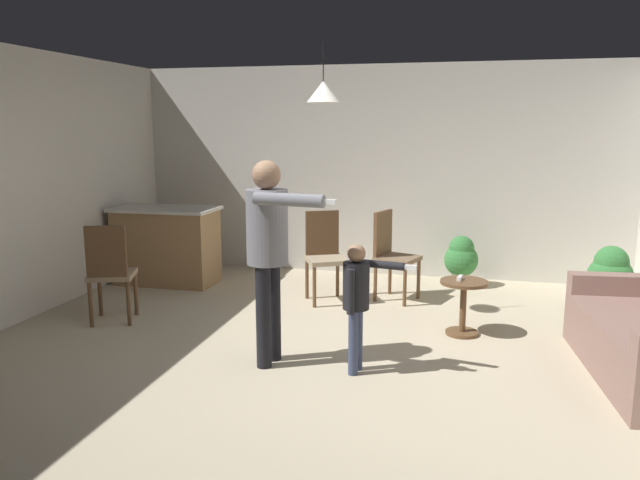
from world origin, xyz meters
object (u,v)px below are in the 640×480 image
Objects in this scene: potted_plant_corner at (461,259)px; spare_remote_on_table at (460,278)px; kitchen_counter at (167,245)px; person_adult at (269,240)px; person_child at (357,294)px; dining_chair_near_wall at (110,270)px; dining_chair_centre_back at (325,252)px; potted_plant_by_wall at (610,276)px; side_table_by_couch at (463,301)px; dining_chair_by_counter at (392,252)px.

potted_plant_corner is 1.78m from spare_remote_on_table.
kitchen_counter is 3.62m from potted_plant_corner.
person_adult is 0.82m from person_child.
kitchen_counter is at bearing -128.26° from person_adult.
person_adult is 1.67× the size of dining_chair_near_wall.
kitchen_counter is 2.10m from dining_chair_centre_back.
potted_plant_corner is 1.69m from potted_plant_by_wall.
potted_plant_corner is at bearing 14.90° from dining_chair_near_wall.
side_table_by_couch is 1.42m from person_child.
kitchen_counter is at bearing -169.28° from potted_plant_corner.
kitchen_counter is 1.21× the size of person_child.
side_table_by_couch is (3.60, -1.12, -0.15)m from kitchen_counter.
kitchen_counter reaches higher than potted_plant_by_wall.
dining_chair_near_wall is (0.22, -1.59, 0.07)m from kitchen_counter.
potted_plant_corner is (3.56, 0.67, -0.13)m from kitchen_counter.
kitchen_counter is at bearing 78.60° from dining_chair_near_wall.
side_table_by_couch is 0.83× the size of potted_plant_corner.
kitchen_counter is at bearing 162.68° from side_table_by_couch.
dining_chair_by_counter is 7.69× the size of spare_remote_on_table.
person_child reaches higher than potted_plant_corner.
dining_chair_centre_back reaches higher than potted_plant_by_wall.
dining_chair_by_counter is at bearing 168.67° from dining_chair_centre_back.
side_table_by_couch is at bearing -11.35° from dining_chair_near_wall.
potted_plant_by_wall is (3.02, 2.17, -0.65)m from person_adult.
side_table_by_couch is 0.50× the size of person_child.
potted_plant_by_wall is (2.28, 0.03, -0.15)m from dining_chair_by_counter.
person_adult is 2.02m from dining_chair_near_wall.
potted_plant_corner is (0.76, 0.75, -0.20)m from dining_chair_by_counter.
kitchen_counter is 1.77× the size of potted_plant_by_wall.
dining_chair_by_counter is at bearing -135.15° from potted_plant_corner.
potted_plant_corner is at bearing 161.52° from person_adult.
dining_chair_near_wall is at bearing -172.21° from side_table_by_couch.
kitchen_counter reaches higher than side_table_by_couch.
potted_plant_by_wall is at bearing 110.48° from dining_chair_by_counter.
dining_chair_near_wall is 4.04m from potted_plant_corner.
dining_chair_by_counter is 1.60× the size of potted_plant_corner.
side_table_by_couch is at bearing -88.69° from potted_plant_corner.
person_child is 1.04× the size of dining_chair_near_wall.
dining_chair_by_counter is 2.29m from potted_plant_by_wall.
dining_chair_by_counter is 1.00× the size of dining_chair_centre_back.
spare_remote_on_table reaches higher than side_table_by_couch.
person_child reaches higher than spare_remote_on_table.
person_adult is at bearing 0.72° from dining_chair_by_counter.
dining_chair_centre_back is at bearing 15.64° from dining_chair_near_wall.
spare_remote_on_table is at bearing -10.86° from dining_chair_near_wall.
person_adult is 2.35× the size of potted_plant_by_wall.
side_table_by_couch is 2.01m from person_adult.
dining_chair_by_counter and dining_chair_near_wall have the same top height.
person_adult is at bearing -38.08° from dining_chair_near_wall.
potted_plant_by_wall reaches higher than potted_plant_corner.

